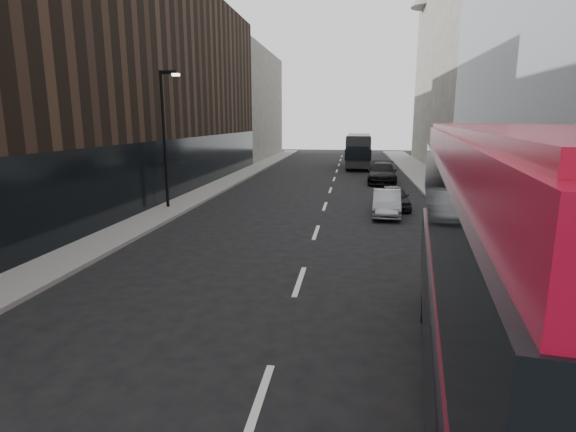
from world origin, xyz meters
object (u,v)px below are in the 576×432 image
at_px(red_bus, 526,272).
at_px(car_b, 387,203).
at_px(street_lamp, 165,130).
at_px(grey_bus, 359,150).
at_px(car_a, 394,197).
at_px(car_c, 382,173).

relative_size(red_bus, car_b, 3.03).
bearing_deg(car_b, red_bus, -83.76).
bearing_deg(street_lamp, car_b, 0.00).
xyz_separation_m(grey_bus, car_a, (1.70, -22.03, -1.15)).
bearing_deg(grey_bus, car_b, -86.03).
bearing_deg(car_a, car_b, -108.69).
bearing_deg(car_c, grey_bus, 101.17).
xyz_separation_m(street_lamp, red_bus, (12.17, -16.01, -1.63)).
bearing_deg(street_lamp, car_c, 45.81).
bearing_deg(car_c, red_bus, -86.50).
distance_m(street_lamp, grey_bus, 26.24).
xyz_separation_m(car_a, car_c, (-0.02, 10.27, 0.15)).
height_order(car_b, car_c, car_c).
height_order(red_bus, car_a, red_bus).
xyz_separation_m(street_lamp, car_c, (11.93, 12.27, -3.42)).
relative_size(street_lamp, grey_bus, 0.68).
relative_size(grey_bus, car_a, 2.85).
bearing_deg(street_lamp, car_a, 9.51).
height_order(red_bus, car_c, red_bus).
height_order(red_bus, car_b, red_bus).
bearing_deg(car_a, street_lamp, -174.49).
bearing_deg(car_a, red_bus, -93.26).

